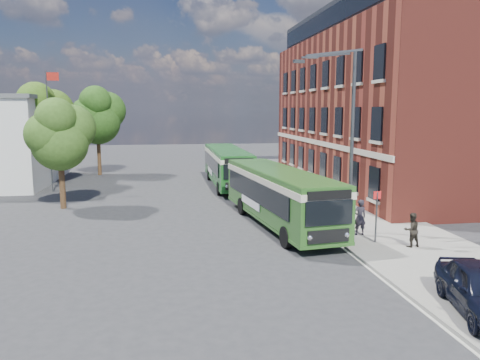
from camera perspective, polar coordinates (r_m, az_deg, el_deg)
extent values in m
plane|color=#2B2B2E|center=(24.95, 0.14, -5.80)|extent=(120.00, 120.00, 0.00)
cube|color=gray|center=(34.19, 9.70, -1.84)|extent=(6.00, 48.00, 0.15)
cube|color=beige|center=(33.37, 4.72, -2.12)|extent=(0.12, 48.00, 0.01)
cube|color=maroon|center=(40.02, 17.71, 7.92)|extent=(12.00, 26.00, 12.00)
cube|color=beige|center=(37.82, 9.30, 4.56)|extent=(0.12, 26.00, 0.35)
cube|color=black|center=(40.61, 18.20, 17.98)|extent=(10.80, 24.80, 2.20)
cube|color=black|center=(38.54, 10.57, 18.78)|extent=(0.08, 24.00, 1.40)
cylinder|color=#3B3E41|center=(37.93, -22.22, 5.41)|extent=(0.10, 0.10, 9.00)
cube|color=#A01B12|center=(37.86, -21.91, 11.64)|extent=(0.90, 0.02, 0.60)
cylinder|color=#3B3E41|center=(24.40, 13.12, -6.00)|extent=(0.44, 0.44, 0.30)
cylinder|color=#3B3E41|center=(23.69, 13.48, 4.24)|extent=(0.18, 0.18, 9.00)
cube|color=#3B3E41|center=(22.77, 11.48, 14.98)|extent=(2.58, 0.46, 0.37)
cube|color=#3B3E41|center=(23.90, 10.46, 14.70)|extent=(2.58, 0.46, 0.37)
cube|color=#3B3E41|center=(21.90, 8.77, 14.65)|extent=(0.55, 0.22, 0.16)
cube|color=#3B3E41|center=(23.96, 7.17, 14.16)|extent=(0.55, 0.22, 0.16)
cylinder|color=#3B3E41|center=(22.34, 16.27, -4.57)|extent=(0.08, 0.08, 2.50)
cube|color=red|center=(22.12, 16.39, -1.79)|extent=(0.35, 0.04, 0.35)
cube|color=#29581E|center=(25.12, 4.75, -1.58)|extent=(3.96, 11.91, 2.45)
cube|color=#29581E|center=(25.38, 4.72, -4.41)|extent=(4.00, 11.95, 0.14)
cube|color=black|center=(24.96, 1.76, -1.33)|extent=(1.33, 9.82, 1.10)
cube|color=black|center=(25.85, 7.17, -1.05)|extent=(1.33, 9.82, 1.10)
cube|color=beige|center=(24.99, 4.77, 0.28)|extent=(4.02, 11.97, 0.32)
cube|color=#29581E|center=(24.94, 4.79, 1.10)|extent=(3.84, 11.80, 0.12)
cube|color=black|center=(19.82, 10.80, -3.96)|extent=(2.14, 0.35, 1.05)
cube|color=black|center=(19.66, 10.87, -1.83)|extent=(1.99, 0.33, 0.38)
cube|color=black|center=(20.05, 10.73, -6.76)|extent=(1.89, 0.32, 0.55)
sphere|color=silver|center=(19.71, 8.48, -6.97)|extent=(0.26, 0.26, 0.26)
sphere|color=silver|center=(20.45, 12.85, -6.51)|extent=(0.26, 0.26, 0.26)
cube|color=black|center=(30.58, 0.85, 0.71)|extent=(1.99, 0.33, 0.90)
cube|color=white|center=(25.75, 1.26, -2.72)|extent=(0.44, 3.18, 0.45)
cylinder|color=black|center=(21.32, 5.62, -6.97)|extent=(0.40, 1.03, 1.00)
cylinder|color=black|center=(22.26, 11.27, -6.42)|extent=(0.40, 1.03, 1.00)
cylinder|color=black|center=(27.83, 0.24, -3.22)|extent=(0.40, 1.03, 1.00)
cylinder|color=black|center=(28.57, 4.75, -2.94)|extent=(0.40, 1.03, 1.00)
cube|color=#1C571F|center=(38.18, -1.59, 1.95)|extent=(2.60, 12.15, 2.45)
cube|color=#1C571F|center=(38.35, -1.58, 0.06)|extent=(2.64, 12.19, 0.14)
cube|color=black|center=(38.31, -3.55, 2.15)|extent=(0.17, 10.33, 1.10)
cube|color=black|center=(38.65, 0.23, 2.23)|extent=(0.17, 10.33, 1.10)
cube|color=#F1ECC6|center=(38.09, -1.59, 3.19)|extent=(2.66, 12.21, 0.32)
cube|color=#1C571F|center=(38.06, -1.60, 3.73)|extent=(2.50, 12.05, 0.12)
cube|color=black|center=(32.17, -0.13, 1.01)|extent=(2.15, 0.10, 1.05)
cube|color=black|center=(32.07, -0.13, 2.34)|extent=(2.00, 0.10, 0.38)
cube|color=black|center=(32.31, -0.13, -0.75)|extent=(1.90, 0.10, 0.55)
sphere|color=silver|center=(32.21, -1.63, -0.78)|extent=(0.26, 0.26, 0.26)
sphere|color=silver|center=(32.47, 1.35, -0.70)|extent=(0.26, 0.26, 0.26)
cube|color=black|center=(44.17, -2.65, 3.15)|extent=(2.00, 0.10, 0.90)
cube|color=white|center=(39.09, -3.66, 1.17)|extent=(0.07, 3.20, 0.45)
cylinder|color=black|center=(34.02, -2.57, -1.04)|extent=(0.29, 1.00, 1.00)
cylinder|color=black|center=(34.37, 1.31, -0.94)|extent=(0.29, 1.00, 1.00)
cylinder|color=black|center=(41.43, -3.79, 0.69)|extent=(0.29, 1.00, 1.00)
cylinder|color=black|center=(41.71, -0.59, 0.76)|extent=(0.29, 1.00, 1.00)
imported|color=black|center=(23.48, 14.39, -4.41)|extent=(0.66, 0.45, 1.75)
imported|color=black|center=(22.19, 20.19, -5.72)|extent=(0.80, 0.65, 1.54)
cylinder|color=#3A2515|center=(31.41, -20.85, -0.61)|extent=(0.36, 0.36, 2.95)
sphere|color=#2E4E18|center=(31.12, -21.12, 4.27)|extent=(3.49, 3.49, 3.49)
sphere|color=#2E4E18|center=(31.47, -19.80, 5.98)|extent=(2.95, 2.95, 2.95)
sphere|color=#2E4E18|center=(30.77, -22.46, 5.16)|extent=(2.69, 2.69, 2.69)
sphere|color=#2E4E18|center=(30.40, -21.54, 7.08)|extent=(2.42, 2.42, 2.42)
cylinder|color=#3A2515|center=(41.03, -22.89, 1.74)|extent=(0.36, 0.36, 3.55)
sphere|color=#304E14|center=(40.81, -23.16, 6.25)|extent=(4.20, 4.20, 4.20)
sphere|color=#304E14|center=(41.23, -21.93, 7.80)|extent=(3.55, 3.55, 3.55)
sphere|color=#304E14|center=(40.43, -24.42, 7.07)|extent=(3.23, 3.23, 3.23)
sphere|color=#304E14|center=(40.01, -23.61, 8.85)|extent=(2.91, 2.91, 2.91)
cylinder|color=#3A2515|center=(46.39, -16.80, 2.79)|extent=(0.36, 0.36, 3.57)
sphere|color=#214313|center=(46.19, -16.97, 6.79)|extent=(4.22, 4.22, 4.22)
sphere|color=#214313|center=(46.71, -15.92, 8.15)|extent=(3.57, 3.57, 3.57)
sphere|color=#214313|center=(45.73, -18.02, 7.55)|extent=(3.25, 3.25, 3.25)
sphere|color=#214313|center=(45.38, -17.22, 9.12)|extent=(2.92, 2.92, 2.92)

